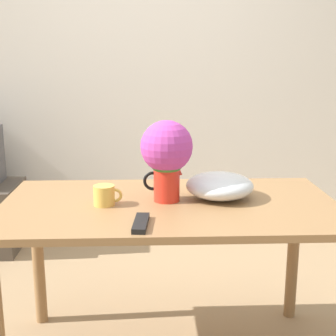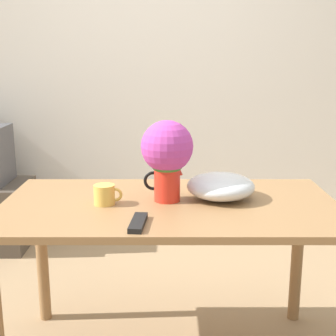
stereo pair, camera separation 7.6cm
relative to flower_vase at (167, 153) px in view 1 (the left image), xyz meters
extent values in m
cube|color=silver|center=(-0.17, 1.76, 0.34)|extent=(8.00, 0.05, 2.60)
cube|color=olive|center=(0.01, -0.03, -0.23)|extent=(1.45, 0.79, 0.03)
cylinder|color=olive|center=(-0.65, 0.30, -0.60)|extent=(0.06, 0.06, 0.72)
cylinder|color=olive|center=(0.68, 0.30, -0.60)|extent=(0.06, 0.06, 0.72)
cylinder|color=red|center=(0.00, 0.00, -0.13)|extent=(0.11, 0.11, 0.16)
cone|color=red|center=(0.05, 0.00, -0.07)|extent=(0.04, 0.04, 0.04)
torus|color=black|center=(-0.06, 0.00, -0.12)|extent=(0.08, 0.01, 0.08)
sphere|color=#3D7033|center=(0.00, 0.00, -0.01)|extent=(0.17, 0.17, 0.17)
sphere|color=#B23D99|center=(0.00, 0.00, 0.03)|extent=(0.22, 0.22, 0.22)
cylinder|color=gold|center=(-0.27, -0.06, -0.17)|extent=(0.09, 0.09, 0.09)
torus|color=gold|center=(-0.22, -0.06, -0.17)|extent=(0.06, 0.01, 0.06)
ellipsoid|color=silver|center=(0.24, 0.03, -0.16)|extent=(0.30, 0.30, 0.11)
cube|color=black|center=(-0.11, -0.31, -0.20)|extent=(0.07, 0.19, 0.02)
camera|label=1|loc=(-0.07, -1.95, 0.40)|focal=50.00mm
camera|label=2|loc=(0.00, -1.95, 0.40)|focal=50.00mm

